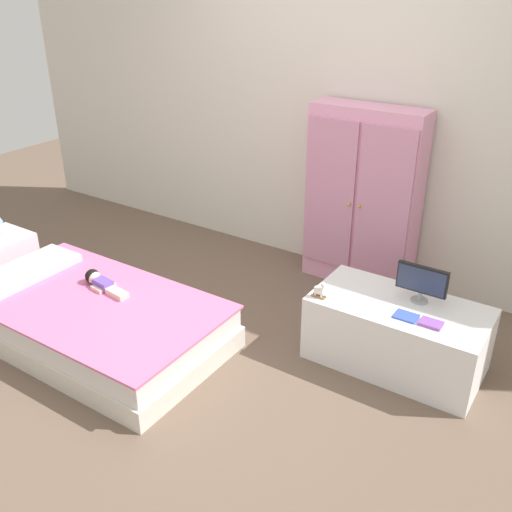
{
  "coord_description": "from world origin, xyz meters",
  "views": [
    {
      "loc": [
        1.83,
        -2.29,
        2.15
      ],
      "look_at": [
        0.11,
        0.32,
        0.6
      ],
      "focal_mm": 40.19,
      "sensor_mm": 36.0,
      "label": 1
    }
  ],
  "objects": [
    {
      "name": "ground_plane",
      "position": [
        0.0,
        0.0,
        -0.01
      ],
      "size": [
        10.0,
        10.0,
        0.02
      ],
      "primitive_type": "cube",
      "color": "brown"
    },
    {
      "name": "tv_monitor",
      "position": [
        1.04,
        0.65,
        0.55
      ],
      "size": [
        0.3,
        0.1,
        0.23
      ],
      "color": "#99999E",
      "rests_on": "tv_stand"
    },
    {
      "name": "doll",
      "position": [
        -0.84,
        -0.12,
        0.33
      ],
      "size": [
        0.39,
        0.14,
        0.1
      ],
      "color": "#6B4CB2",
      "rests_on": "bed"
    },
    {
      "name": "tv_stand",
      "position": [
        0.96,
        0.56,
        0.21
      ],
      "size": [
        1.01,
        0.53,
        0.42
      ],
      "primitive_type": "cube",
      "color": "white",
      "rests_on": "ground_plane"
    },
    {
      "name": "rocking_horse_toy",
      "position": [
        0.53,
        0.36,
        0.47
      ],
      "size": [
        0.09,
        0.04,
        0.11
      ],
      "color": "#8E6642",
      "rests_on": "tv_stand"
    },
    {
      "name": "bed",
      "position": [
        -0.74,
        -0.27,
        0.15
      ],
      "size": [
        1.68,
        0.96,
        0.3
      ],
      "color": "silver",
      "rests_on": "ground_plane"
    },
    {
      "name": "wardrobe",
      "position": [
        0.32,
        1.4,
        0.67
      ],
      "size": [
        0.82,
        0.29,
        1.34
      ],
      "color": "#E599BC",
      "rests_on": "ground_plane"
    },
    {
      "name": "pillow",
      "position": [
        -1.38,
        -0.27,
        0.32
      ],
      "size": [
        0.32,
        0.69,
        0.05
      ],
      "primitive_type": "cube",
      "color": "silver",
      "rests_on": "bed"
    },
    {
      "name": "back_wall",
      "position": [
        0.0,
        1.57,
        1.35
      ],
      "size": [
        6.4,
        0.05,
        2.7
      ],
      "primitive_type": "cube",
      "color": "silver",
      "rests_on": "ground_plane"
    },
    {
      "name": "nightstand",
      "position": [
        -1.87,
        -0.13,
        0.2
      ],
      "size": [
        0.38,
        0.38,
        0.41
      ],
      "primitive_type": "cube",
      "color": "silver",
      "rests_on": "ground_plane"
    },
    {
      "name": "book_blue",
      "position": [
        1.03,
        0.44,
        0.42
      ],
      "size": [
        0.13,
        0.1,
        0.01
      ],
      "primitive_type": "cube",
      "color": "blue",
      "rests_on": "tv_stand"
    },
    {
      "name": "book_purple",
      "position": [
        1.18,
        0.44,
        0.43
      ],
      "size": [
        0.12,
        0.09,
        0.02
      ],
      "primitive_type": "cube",
      "color": "#8E51B2",
      "rests_on": "tv_stand"
    }
  ]
}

